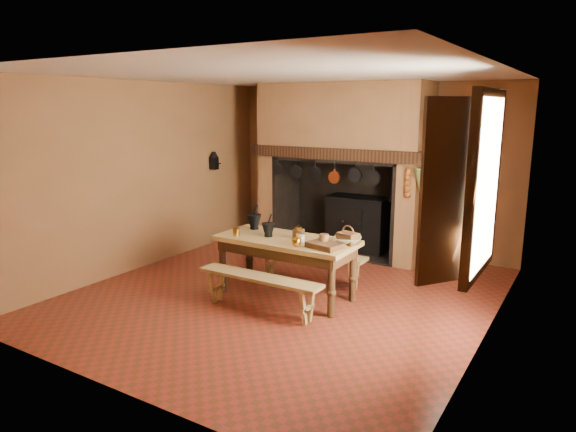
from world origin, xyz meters
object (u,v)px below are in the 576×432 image
object	(u,v)px
iron_range	(358,223)
work_table	(286,248)
mixing_bowl	(348,240)
coffee_grinder	(299,233)
bench_front	(260,285)
wicker_basket	(348,238)

from	to	relation	value
iron_range	work_table	size ratio (longest dim) A/B	0.89
work_table	mixing_bowl	size ratio (longest dim) A/B	5.35
coffee_grinder	mixing_bowl	bearing A→B (deg)	1.27
iron_range	bench_front	bearing A→B (deg)	-88.17
work_table	mixing_bowl	xyz separation A→B (m)	(0.77, 0.18, 0.16)
work_table	wicker_basket	xyz separation A→B (m)	(0.78, 0.17, 0.20)
bench_front	coffee_grinder	world-z (taller)	coffee_grinder
iron_range	coffee_grinder	xyz separation A→B (m)	(0.24, -2.43, 0.37)
work_table	mixing_bowl	distance (m)	0.81
coffee_grinder	mixing_bowl	xyz separation A→B (m)	(0.63, 0.11, -0.03)
work_table	bench_front	bearing A→B (deg)	-90.00
work_table	coffee_grinder	size ratio (longest dim) A/B	9.59
mixing_bowl	bench_front	bearing A→B (deg)	-134.35
iron_range	wicker_basket	distance (m)	2.52
bench_front	mixing_bowl	bearing A→B (deg)	45.65
iron_range	bench_front	xyz separation A→B (m)	(0.10, -3.11, -0.14)
work_table	bench_front	distance (m)	0.68
bench_front	mixing_bowl	world-z (taller)	mixing_bowl
iron_range	mixing_bowl	size ratio (longest dim) A/B	4.75
mixing_bowl	wicker_basket	bearing A→B (deg)	-46.78
work_table	iron_range	bearing A→B (deg)	92.28
iron_range	coffee_grinder	size ratio (longest dim) A/B	8.51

